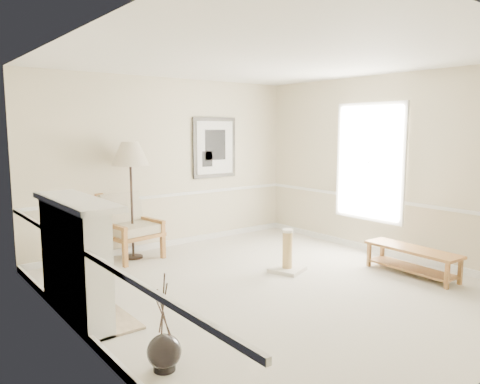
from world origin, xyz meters
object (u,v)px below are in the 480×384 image
at_px(floor_vase, 164,353).
at_px(floor_lamp, 130,157).
at_px(scratching_post, 287,258).
at_px(armchair, 127,223).
at_px(bench, 412,257).

distance_m(floor_vase, floor_lamp, 3.92).
bearing_deg(scratching_post, floor_lamp, 125.94).
height_order(armchair, floor_lamp, floor_lamp).
bearing_deg(floor_lamp, armchair, 106.37).
bearing_deg(floor_lamp, bench, -49.51).
bearing_deg(armchair, floor_lamp, -81.89).
relative_size(floor_vase, scratching_post, 1.39).
height_order(floor_vase, armchair, armchair).
relative_size(bench, scratching_post, 2.21).
bearing_deg(scratching_post, bench, -43.03).
xyz_separation_m(armchair, scratching_post, (1.49, -2.13, -0.36)).
bearing_deg(floor_vase, floor_lamp, 69.15).
distance_m(floor_lamp, bench, 4.42).
distance_m(armchair, floor_lamp, 1.06).
height_order(floor_lamp, bench, floor_lamp).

